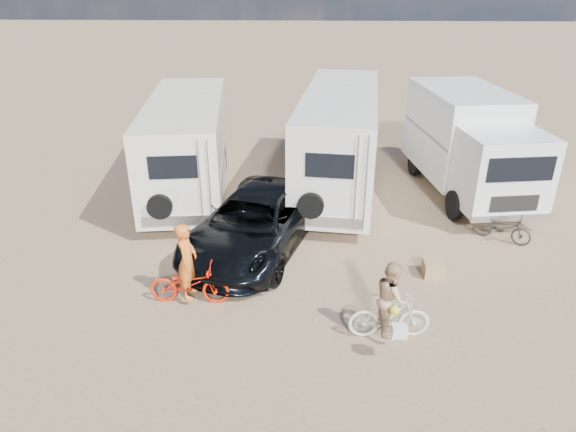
{
  "coord_description": "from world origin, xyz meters",
  "views": [
    {
      "loc": [
        -1.24,
        -9.44,
        7.0
      ],
      "look_at": [
        -1.62,
        2.42,
        1.3
      ],
      "focal_mm": 32.44,
      "sensor_mm": 36.0,
      "label": 1
    }
  ],
  "objects_px": {
    "bike_woman": "(389,316)",
    "cooler": "(264,233)",
    "dark_suv": "(255,223)",
    "rider_woman": "(391,305)",
    "bike_parked": "(502,227)",
    "rv_left": "(187,148)",
    "box_truck": "(471,146)",
    "rider_man": "(188,268)",
    "crate": "(433,268)",
    "rv_main": "(339,143)",
    "bike_man": "(189,284)"
  },
  "relations": [
    {
      "from": "dark_suv",
      "to": "cooler",
      "type": "xyz_separation_m",
      "value": [
        0.2,
        0.46,
        -0.56
      ]
    },
    {
      "from": "rider_woman",
      "to": "cooler",
      "type": "height_order",
      "value": "rider_woman"
    },
    {
      "from": "cooler",
      "to": "rider_woman",
      "type": "bearing_deg",
      "value": -44.93
    },
    {
      "from": "rider_woman",
      "to": "bike_parked",
      "type": "height_order",
      "value": "rider_woman"
    },
    {
      "from": "dark_suv",
      "to": "bike_parked",
      "type": "xyz_separation_m",
      "value": [
        6.89,
        0.67,
        -0.37
      ]
    },
    {
      "from": "crate",
      "to": "rider_woman",
      "type": "bearing_deg",
      "value": -120.89
    },
    {
      "from": "rv_main",
      "to": "crate",
      "type": "xyz_separation_m",
      "value": [
        2.11,
        -5.5,
        -1.48
      ]
    },
    {
      "from": "bike_woman",
      "to": "bike_parked",
      "type": "distance_m",
      "value": 5.78
    },
    {
      "from": "rv_left",
      "to": "bike_woman",
      "type": "bearing_deg",
      "value": -59.98
    },
    {
      "from": "bike_man",
      "to": "rider_man",
      "type": "height_order",
      "value": "rider_man"
    },
    {
      "from": "box_truck",
      "to": "rider_woman",
      "type": "relative_size",
      "value": 3.94
    },
    {
      "from": "rv_left",
      "to": "box_truck",
      "type": "xyz_separation_m",
      "value": [
        9.36,
        0.19,
        0.1
      ]
    },
    {
      "from": "rv_main",
      "to": "cooler",
      "type": "relative_size",
      "value": 14.44
    },
    {
      "from": "box_truck",
      "to": "rider_man",
      "type": "relative_size",
      "value": 3.47
    },
    {
      "from": "rider_man",
      "to": "crate",
      "type": "bearing_deg",
      "value": -76.59
    },
    {
      "from": "bike_woman",
      "to": "cooler",
      "type": "relative_size",
      "value": 3.04
    },
    {
      "from": "rv_main",
      "to": "dark_suv",
      "type": "height_order",
      "value": "rv_main"
    },
    {
      "from": "rv_left",
      "to": "box_truck",
      "type": "relative_size",
      "value": 1.17
    },
    {
      "from": "cooler",
      "to": "bike_woman",
      "type": "bearing_deg",
      "value": -44.93
    },
    {
      "from": "cooler",
      "to": "bike_parked",
      "type": "bearing_deg",
      "value": 11.96
    },
    {
      "from": "bike_parked",
      "to": "cooler",
      "type": "xyz_separation_m",
      "value": [
        -6.68,
        -0.21,
        -0.19
      ]
    },
    {
      "from": "box_truck",
      "to": "bike_man",
      "type": "relative_size",
      "value": 3.45
    },
    {
      "from": "bike_parked",
      "to": "box_truck",
      "type": "bearing_deg",
      "value": 33.48
    },
    {
      "from": "bike_parked",
      "to": "rider_woman",
      "type": "bearing_deg",
      "value": 170.86
    },
    {
      "from": "dark_suv",
      "to": "cooler",
      "type": "height_order",
      "value": "dark_suv"
    },
    {
      "from": "dark_suv",
      "to": "bike_parked",
      "type": "bearing_deg",
      "value": 22.75
    },
    {
      "from": "rider_man",
      "to": "crate",
      "type": "xyz_separation_m",
      "value": [
        5.84,
        1.33,
        -0.71
      ]
    },
    {
      "from": "rv_left",
      "to": "bike_parked",
      "type": "height_order",
      "value": "rv_left"
    },
    {
      "from": "cooler",
      "to": "rv_left",
      "type": "bearing_deg",
      "value": 139.11
    },
    {
      "from": "bike_man",
      "to": "bike_parked",
      "type": "xyz_separation_m",
      "value": [
        8.16,
        3.25,
        -0.07
      ]
    },
    {
      "from": "rider_woman",
      "to": "cooler",
      "type": "distance_m",
      "value": 5.11
    },
    {
      "from": "bike_woman",
      "to": "rider_man",
      "type": "height_order",
      "value": "rider_man"
    },
    {
      "from": "dark_suv",
      "to": "crate",
      "type": "relative_size",
      "value": 11.41
    },
    {
      "from": "bike_parked",
      "to": "dark_suv",
      "type": "bearing_deg",
      "value": 127.31
    },
    {
      "from": "rider_man",
      "to": "rider_woman",
      "type": "distance_m",
      "value": 4.52
    },
    {
      "from": "bike_man",
      "to": "crate",
      "type": "relative_size",
      "value": 3.71
    },
    {
      "from": "bike_woman",
      "to": "rv_main",
      "type": "bearing_deg",
      "value": 1.86
    },
    {
      "from": "rv_main",
      "to": "dark_suv",
      "type": "bearing_deg",
      "value": -113.08
    },
    {
      "from": "rv_main",
      "to": "box_truck",
      "type": "distance_m",
      "value": 4.33
    },
    {
      "from": "rider_man",
      "to": "cooler",
      "type": "distance_m",
      "value": 3.45
    },
    {
      "from": "rv_left",
      "to": "dark_suv",
      "type": "distance_m",
      "value": 4.75
    },
    {
      "from": "dark_suv",
      "to": "rider_woman",
      "type": "xyz_separation_m",
      "value": [
        3.1,
        -3.7,
        0.02
      ]
    },
    {
      "from": "bike_parked",
      "to": "rider_man",
      "type": "bearing_deg",
      "value": 143.49
    },
    {
      "from": "box_truck",
      "to": "dark_suv",
      "type": "relative_size",
      "value": 1.12
    },
    {
      "from": "rv_left",
      "to": "cooler",
      "type": "height_order",
      "value": "rv_left"
    },
    {
      "from": "bike_woman",
      "to": "cooler",
      "type": "bearing_deg",
      "value": 32.08
    },
    {
      "from": "box_truck",
      "to": "bike_woman",
      "type": "height_order",
      "value": "box_truck"
    },
    {
      "from": "box_truck",
      "to": "bike_woman",
      "type": "xyz_separation_m",
      "value": [
        -3.68,
        -7.79,
        -1.16
      ]
    },
    {
      "from": "rv_left",
      "to": "box_truck",
      "type": "bearing_deg",
      "value": -5.61
    },
    {
      "from": "rider_woman",
      "to": "crate",
      "type": "relative_size",
      "value": 3.25
    }
  ]
}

